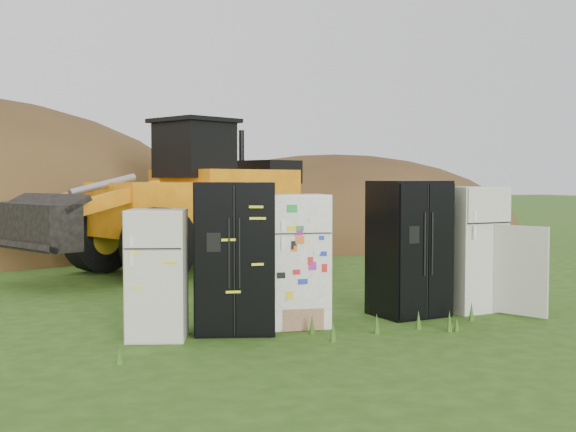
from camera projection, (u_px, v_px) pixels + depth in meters
name	position (u px, v px, depth m)	size (l,w,h in m)	color
ground	(333.00, 322.00, 10.06)	(120.00, 120.00, 0.00)	#2A4D14
fridge_leftmost	(157.00, 274.00, 9.02)	(0.71, 0.69, 1.62)	silver
fridge_black_side	(235.00, 257.00, 9.42)	(1.02, 0.81, 1.96)	black
fridge_sticker	(296.00, 260.00, 9.82)	(0.80, 0.74, 1.79)	white
fridge_black_right	(409.00, 248.00, 10.55)	(0.99, 0.82, 1.98)	black
fridge_open_door	(470.00, 249.00, 10.98)	(0.85, 0.79, 1.88)	silver
wheel_loader	(164.00, 195.00, 15.33)	(6.86, 2.78, 3.32)	orange
dirt_mound_right	(335.00, 239.00, 23.92)	(13.29, 9.75, 5.59)	#422815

